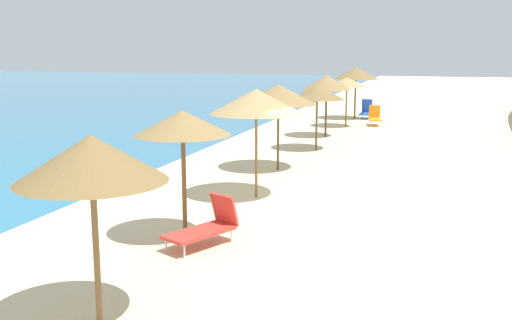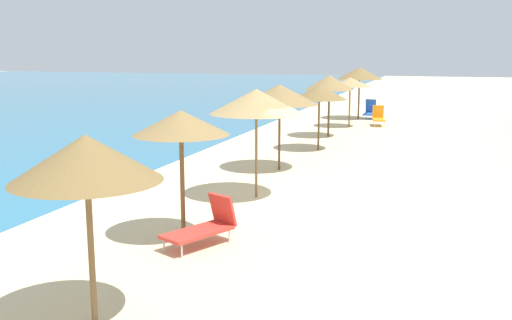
# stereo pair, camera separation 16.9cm
# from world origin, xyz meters

# --- Properties ---
(ground_plane) EXTENTS (160.00, 160.00, 0.00)m
(ground_plane) POSITION_xyz_m (0.00, 0.00, 0.00)
(ground_plane) COLOR beige
(beach_umbrella_3) EXTENTS (2.15, 2.15, 2.82)m
(beach_umbrella_3) POSITION_xyz_m (-8.14, 1.77, 2.48)
(beach_umbrella_3) COLOR brown
(beach_umbrella_3) RESTS_ON ground_plane
(beach_umbrella_4) EXTENTS (2.02, 2.02, 2.76)m
(beach_umbrella_4) POSITION_xyz_m (-4.16, 2.18, 2.49)
(beach_umbrella_4) COLOR brown
(beach_umbrella_4) RESTS_ON ground_plane
(beach_umbrella_5) EXTENTS (2.52, 2.52, 2.97)m
(beach_umbrella_5) POSITION_xyz_m (-0.27, 1.80, 2.63)
(beach_umbrella_5) COLOR brown
(beach_umbrella_5) RESTS_ON ground_plane
(beach_umbrella_6) EXTENTS (2.56, 2.56, 2.87)m
(beach_umbrella_6) POSITION_xyz_m (3.57, 2.23, 2.54)
(beach_umbrella_6) COLOR brown
(beach_umbrella_6) RESTS_ON ground_plane
(beach_umbrella_7) EXTENTS (2.21, 2.21, 2.61)m
(beach_umbrella_7) POSITION_xyz_m (7.91, 1.80, 2.32)
(beach_umbrella_7) COLOR brown
(beach_umbrella_7) RESTS_ON ground_plane
(beach_umbrella_8) EXTENTS (2.26, 2.26, 2.87)m
(beach_umbrella_8) POSITION_xyz_m (11.62, 2.11, 2.52)
(beach_umbrella_8) COLOR brown
(beach_umbrella_8) RESTS_ON ground_plane
(beach_umbrella_9) EXTENTS (2.17, 2.17, 2.60)m
(beach_umbrella_9) POSITION_xyz_m (15.48, 1.75, 2.35)
(beach_umbrella_9) COLOR brown
(beach_umbrella_9) RESTS_ON ground_plane
(beach_umbrella_10) EXTENTS (2.67, 2.67, 3.02)m
(beach_umbrella_10) POSITION_xyz_m (19.32, 1.81, 2.66)
(beach_umbrella_10) COLOR brown
(beach_umbrella_10) RESTS_ON ground_plane
(lounge_chair_0) EXTENTS (1.44, 0.84, 1.06)m
(lounge_chair_0) POSITION_xyz_m (16.56, 0.34, 0.45)
(lounge_chair_0) COLOR orange
(lounge_chair_0) RESTS_ON ground_plane
(lounge_chair_1) EXTENTS (1.34, 0.64, 1.12)m
(lounge_chair_1) POSITION_xyz_m (19.76, 1.19, 0.43)
(lounge_chair_1) COLOR blue
(lounge_chair_1) RESTS_ON ground_plane
(lounge_chair_2) EXTENTS (1.72, 1.28, 0.99)m
(lounge_chair_2) POSITION_xyz_m (-4.38, 1.60, 0.41)
(lounge_chair_2) COLOR red
(lounge_chair_2) RESTS_ON ground_plane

